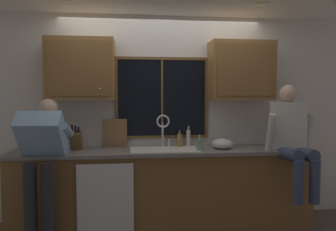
{
  "coord_description": "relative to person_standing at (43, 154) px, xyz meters",
  "views": [
    {
      "loc": [
        -0.36,
        -4.01,
        1.54
      ],
      "look_at": [
        0.05,
        -0.3,
        1.32
      ],
      "focal_mm": 34.08,
      "sensor_mm": 36.0,
      "label": 1
    }
  ],
  "objects": [
    {
      "name": "back_wall",
      "position": [
        1.3,
        0.65,
        0.33
      ],
      "size": [
        5.86,
        0.12,
        2.55
      ],
      "primitive_type": "cube",
      "color": "silver",
      "rests_on": "floor"
    },
    {
      "name": "ceiling_downlight_right",
      "position": [
        2.33,
        -0.01,
        1.6
      ],
      "size": [
        0.14,
        0.14,
        0.01
      ],
      "primitive_type": "cylinder",
      "color": "#FFEAB2"
    },
    {
      "name": "window_glass",
      "position": [
        1.3,
        0.58,
        0.58
      ],
      "size": [
        1.1,
        0.02,
        0.95
      ],
      "primitive_type": "cube",
      "color": "black"
    },
    {
      "name": "window_frame_top",
      "position": [
        1.3,
        0.57,
        1.07
      ],
      "size": [
        1.17,
        0.02,
        0.04
      ],
      "primitive_type": "cube",
      "color": "brown"
    },
    {
      "name": "window_frame_bottom",
      "position": [
        1.3,
        0.57,
        0.09
      ],
      "size": [
        1.17,
        0.02,
        0.04
      ],
      "primitive_type": "cube",
      "color": "brown"
    },
    {
      "name": "window_frame_left",
      "position": [
        0.74,
        0.57,
        0.58
      ],
      "size": [
        0.03,
        0.02,
        0.95
      ],
      "primitive_type": "cube",
      "color": "brown"
    },
    {
      "name": "window_frame_right",
      "position": [
        1.87,
        0.57,
        0.58
      ],
      "size": [
        0.03,
        0.02,
        0.95
      ],
      "primitive_type": "cube",
      "color": "brown"
    },
    {
      "name": "window_mullion_center",
      "position": [
        1.3,
        0.57,
        0.58
      ],
      "size": [
        0.02,
        0.02,
        0.95
      ],
      "primitive_type": "cube",
      "color": "brown"
    },
    {
      "name": "lower_cabinet_run",
      "position": [
        1.3,
        0.3,
        -0.51
      ],
      "size": [
        3.46,
        0.58,
        0.88
      ],
      "primitive_type": "cube",
      "color": "brown",
      "rests_on": "floor"
    },
    {
      "name": "countertop",
      "position": [
        1.3,
        0.28,
        -0.05
      ],
      "size": [
        3.52,
        0.62,
        0.04
      ],
      "primitive_type": "cube",
      "color": "slate",
      "rests_on": "lower_cabinet_run"
    },
    {
      "name": "dishwasher_front",
      "position": [
        0.64,
        -0.02,
        -0.49
      ],
      "size": [
        0.6,
        0.02,
        0.74
      ],
      "primitive_type": "cube",
      "color": "white"
    },
    {
      "name": "upper_cabinet_left",
      "position": [
        0.34,
        0.42,
        0.91
      ],
      "size": [
        0.78,
        0.36,
        0.72
      ],
      "color": "olive"
    },
    {
      "name": "upper_cabinet_right",
      "position": [
        2.27,
        0.42,
        0.91
      ],
      "size": [
        0.78,
        0.36,
        0.72
      ],
      "color": "olive"
    },
    {
      "name": "sink",
      "position": [
        1.3,
        0.29,
        -0.12
      ],
      "size": [
        0.8,
        0.46,
        0.21
      ],
      "color": "white",
      "rests_on": "lower_cabinet_run"
    },
    {
      "name": "faucet",
      "position": [
        1.31,
        0.47,
        0.23
      ],
      "size": [
        0.18,
        0.09,
        0.4
      ],
      "color": "silver",
      "rests_on": "countertop"
    },
    {
      "name": "person_standing",
      "position": [
        0.0,
        0.0,
        0.0
      ],
      "size": [
        0.53,
        0.71,
        1.52
      ],
      "color": "#262628",
      "rests_on": "floor"
    },
    {
      "name": "person_sitting_on_counter",
      "position": [
        2.74,
        0.02,
        0.16
      ],
      "size": [
        0.54,
        0.66,
        1.26
      ],
      "color": "#384260",
      "rests_on": "countertop"
    },
    {
      "name": "knife_block",
      "position": [
        0.28,
        0.38,
        0.08
      ],
      "size": [
        0.12,
        0.18,
        0.32
      ],
      "color": "brown",
      "rests_on": "countertop"
    },
    {
      "name": "cutting_board",
      "position": [
        0.72,
        0.51,
        0.15
      ],
      "size": [
        0.29,
        0.09,
        0.35
      ],
      "primitive_type": "cube",
      "rotation": [
        0.21,
        0.0,
        0.0
      ],
      "color": "#997047",
      "rests_on": "countertop"
    },
    {
      "name": "mixing_bowl",
      "position": [
        2.0,
        0.27,
        0.03
      ],
      "size": [
        0.25,
        0.25,
        0.13
      ],
      "primitive_type": "ellipsoid",
      "color": "silver",
      "rests_on": "countertop"
    },
    {
      "name": "soap_dispenser",
      "position": [
        1.7,
        0.16,
        0.04
      ],
      "size": [
        0.06,
        0.07,
        0.18
      ],
      "color": "#59A566",
      "rests_on": "countertop"
    },
    {
      "name": "bottle_green_glass",
      "position": [
        1.63,
        0.52,
        0.08
      ],
      "size": [
        0.05,
        0.05,
        0.26
      ],
      "color": "silver",
      "rests_on": "countertop"
    },
    {
      "name": "bottle_tall_clear",
      "position": [
        1.51,
        0.47,
        0.06
      ],
      "size": [
        0.06,
        0.06,
        0.21
      ],
      "color": "olive",
      "rests_on": "countertop"
    }
  ]
}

